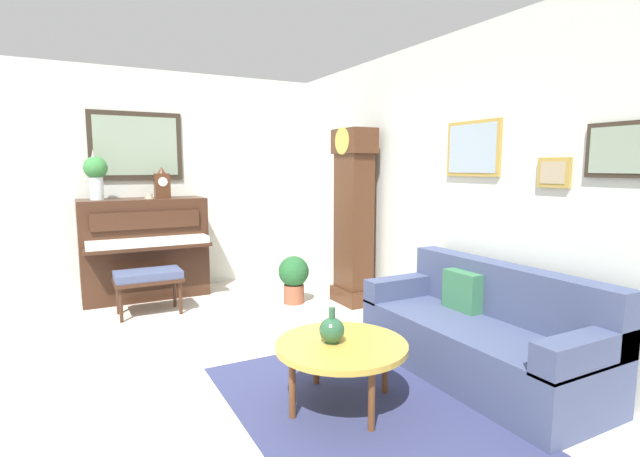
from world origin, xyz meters
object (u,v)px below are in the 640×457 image
(piano, at_px, (145,248))
(piano_bench, at_px, (148,278))
(green_jug, at_px, (332,330))
(couch, at_px, (481,335))
(teacup, at_px, (149,197))
(flower_vase, at_px, (96,173))
(mantel_clock, at_px, (162,184))
(grandfather_clock, at_px, (353,221))
(potted_plant, at_px, (294,276))
(coffee_table, at_px, (341,347))

(piano, relative_size, piano_bench, 2.06)
(green_jug, bearing_deg, piano, -168.48)
(couch, distance_m, green_jug, 1.27)
(piano_bench, xyz_separation_m, teacup, (-0.71, 0.15, 0.83))
(teacup, bearing_deg, flower_vase, -95.47)
(mantel_clock, bearing_deg, piano, -90.56)
(piano_bench, relative_size, grandfather_clock, 0.34)
(mantel_clock, distance_m, potted_plant, 1.98)
(teacup, distance_m, green_jug, 3.50)
(grandfather_clock, bearing_deg, couch, -4.50)
(couch, height_order, flower_vase, flower_vase)
(grandfather_clock, xyz_separation_m, flower_vase, (-1.42, -2.60, 0.56))
(teacup, bearing_deg, coffee_table, 11.30)
(coffee_table, height_order, potted_plant, potted_plant)
(green_jug, bearing_deg, coffee_table, 59.14)
(coffee_table, distance_m, potted_plant, 2.47)
(potted_plant, bearing_deg, piano, -126.65)
(coffee_table, bearing_deg, mantel_clock, -171.53)
(piano, relative_size, mantel_clock, 3.79)
(grandfather_clock, distance_m, couch, 2.23)
(piano, relative_size, flower_vase, 2.48)
(piano, bearing_deg, green_jug, 11.52)
(flower_vase, distance_m, teacup, 0.64)
(coffee_table, relative_size, teacup, 7.59)
(piano_bench, xyz_separation_m, coffee_table, (2.70, 0.83, -0.00))
(couch, xyz_separation_m, potted_plant, (-2.44, -0.45, 0.01))
(piano, relative_size, grandfather_clock, 0.71)
(piano_bench, height_order, teacup, teacup)
(piano, xyz_separation_m, mantel_clock, (0.00, 0.24, 0.77))
(flower_vase, bearing_deg, piano_bench, 28.59)
(couch, xyz_separation_m, teacup, (-3.49, -1.87, 0.92))
(teacup, height_order, green_jug, teacup)
(grandfather_clock, height_order, couch, grandfather_clock)
(coffee_table, bearing_deg, grandfather_clock, 146.31)
(piano, relative_size, coffee_table, 1.64)
(piano_bench, distance_m, couch, 3.44)
(green_jug, bearing_deg, mantel_clock, -172.35)
(mantel_clock, xyz_separation_m, teacup, (0.05, -0.16, -0.15))
(couch, relative_size, flower_vase, 3.28)
(mantel_clock, xyz_separation_m, potted_plant, (1.11, 1.25, -1.06))
(flower_vase, bearing_deg, couch, 34.50)
(green_jug, bearing_deg, couch, 84.54)
(piano, distance_m, flower_vase, 1.04)
(coffee_table, xyz_separation_m, teacup, (-3.40, -0.68, 0.83))
(coffee_table, distance_m, green_jug, 0.13)
(mantel_clock, relative_size, flower_vase, 0.66)
(grandfather_clock, xyz_separation_m, couch, (2.12, -0.17, -0.65))
(potted_plant, bearing_deg, piano_bench, -102.48)
(mantel_clock, distance_m, green_jug, 3.56)
(piano, bearing_deg, teacup, 52.59)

